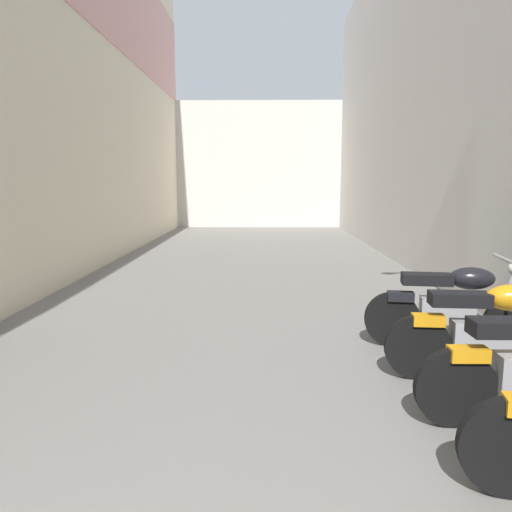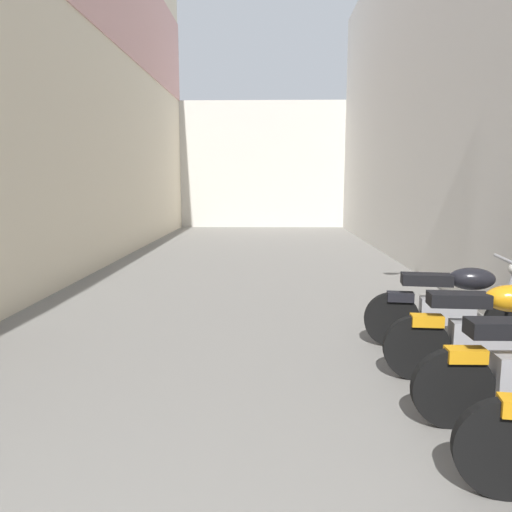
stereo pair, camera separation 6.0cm
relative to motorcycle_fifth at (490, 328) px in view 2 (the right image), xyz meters
name	(u,v)px [view 2 (the right image)]	position (x,y,z in m)	size (l,w,h in m)	color
ground_plane	(251,298)	(-2.27, 3.20, -0.50)	(36.23, 36.23, 0.00)	slate
building_left	(69,40)	(-5.67, 5.16, 3.88)	(0.45, 20.23, 8.69)	beige
building_right	(441,67)	(1.14, 5.20, 3.37)	(0.45, 20.23, 7.75)	silver
building_far_end	(262,166)	(-2.27, 16.32, 1.94)	(9.42, 2.00, 4.89)	beige
motorcycle_fifth	(490,328)	(0.00, 0.00, 0.00)	(1.85, 0.58, 1.04)	black
motorcycle_sixth	(453,304)	(0.00, 0.90, 0.00)	(1.84, 0.58, 1.04)	black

